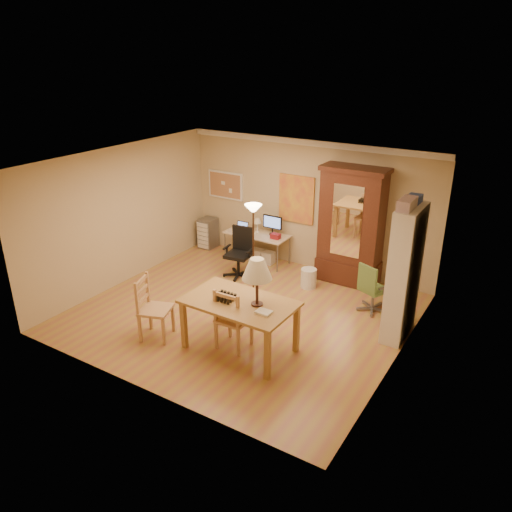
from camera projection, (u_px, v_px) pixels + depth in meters
The scene contains 16 objects.
floor at pixel (242, 313), 8.87m from camera, with size 5.50×5.50×0.00m, color #AC853D.
crown_molding at pixel (309, 143), 9.78m from camera, with size 5.50×0.08×0.12m, color white.
corkboard at pixel (225, 185), 11.22m from camera, with size 0.90×0.04×0.62m, color #9B6949.
art_panel_left at pixel (296, 199), 10.37m from camera, with size 0.80×0.04×1.00m, color yellow.
art_panel_right at pixel (337, 206), 9.93m from camera, with size 0.75×0.04×0.95m, color #246B91.
dining_table at pixel (246, 293), 7.40m from camera, with size 1.70×1.04×1.58m.
ladder_chair_back at pixel (233, 321), 7.68m from camera, with size 0.48×0.46×1.02m.
ladder_chair_left at pixel (154, 310), 7.97m from camera, with size 0.60×0.61×1.05m.
torchiere_lamp at pixel (253, 223), 9.09m from camera, with size 0.32×0.32×1.76m.
computer_desk at pixel (259, 244), 10.88m from camera, with size 1.42×0.62×1.07m.
office_chair_black at pixel (239, 264), 10.21m from camera, with size 0.63×0.63×1.03m.
office_chair_green at pixel (372, 299), 8.86m from camera, with size 0.56×0.56×0.92m.
drawer_cart at pixel (208, 233), 11.68m from camera, with size 0.35×0.42×0.70m.
armoire at pixel (351, 234), 9.71m from camera, with size 1.27×0.60×2.33m.
bookshelf at pixel (404, 274), 7.81m from camera, with size 0.33×0.87×2.18m.
wastebin at pixel (309, 278), 9.76m from camera, with size 0.31×0.31×0.39m, color silver.
Camera 1 is at (4.30, -6.49, 4.37)m, focal length 35.00 mm.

